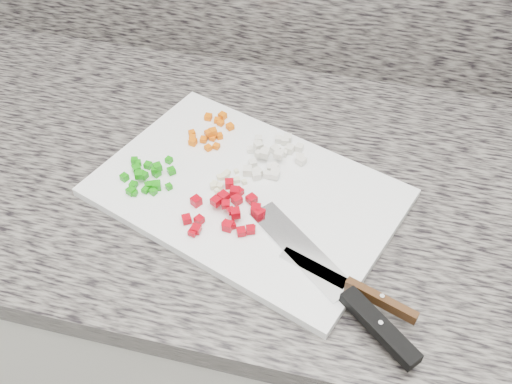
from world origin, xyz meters
TOP-DOWN VIEW (x-y plane):
  - cabinet at (0.00, 1.44)m, footprint 3.92×0.62m
  - countertop at (0.00, 1.44)m, footprint 3.96×0.64m
  - cutting_board at (-0.11, 1.38)m, footprint 0.51×0.42m
  - carrot_pile at (-0.20, 1.49)m, footprint 0.07×0.10m
  - onion_pile at (-0.09, 1.45)m, footprint 0.10×0.11m
  - green_pepper_pile at (-0.26, 1.37)m, footprint 0.09×0.09m
  - red_pepper_pile at (-0.12, 1.33)m, footprint 0.11×0.12m
  - garlic_pile at (-0.14, 1.39)m, footprint 0.05×0.06m
  - chef_knife at (0.07, 1.23)m, footprint 0.25×0.22m
  - paring_knife at (0.08, 1.24)m, footprint 0.19×0.08m

SIDE VIEW (x-z plane):
  - cabinet at x=0.00m, z-range 0.00..0.86m
  - countertop at x=0.00m, z-range 0.86..0.90m
  - cutting_board at x=-0.11m, z-range 0.90..0.91m
  - garlic_pile at x=-0.14m, z-range 0.91..0.92m
  - chef_knife at x=0.07m, z-range 0.91..0.93m
  - carrot_pile at x=-0.20m, z-range 0.91..0.93m
  - paring_knife at x=0.08m, z-range 0.91..0.93m
  - green_pepper_pile at x=-0.26m, z-range 0.91..0.93m
  - onion_pile at x=-0.09m, z-range 0.91..0.93m
  - red_pepper_pile at x=-0.12m, z-range 0.91..0.93m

